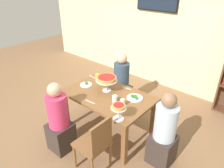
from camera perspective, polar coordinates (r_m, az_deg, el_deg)
ground_plane at (r=3.74m, az=-1.02°, el=-12.67°), size 12.00×12.00×0.00m
rear_partition at (r=4.82m, az=17.08°, el=14.42°), size 8.00×0.12×2.80m
dining_table at (r=3.36m, az=-1.12°, el=-4.38°), size 1.40×0.88×0.74m
diner_head_east at (r=3.01m, az=14.03°, el=-13.32°), size 0.34×0.34×1.15m
diner_near_left at (r=3.22m, az=-14.28°, el=-10.21°), size 0.34×0.34×1.15m
diner_far_left at (r=4.12m, az=2.56°, el=-0.23°), size 0.34×0.34×1.15m
chair_near_right at (r=2.83m, az=-4.56°, el=-15.79°), size 0.40×0.40×0.87m
deep_dish_pizza_stand at (r=3.32m, az=-1.49°, el=1.27°), size 0.34×0.34×0.25m
personal_pizza_stand at (r=2.69m, az=1.84°, el=-6.77°), size 0.21×0.21×0.23m
salad_plate_near_diner at (r=3.60m, az=-7.11°, el=-0.04°), size 0.21×0.21×0.07m
salad_plate_far_diner at (r=3.21m, az=6.23°, el=-3.69°), size 0.25×0.25×0.07m
beer_glass_amber_tall at (r=3.66m, az=-4.03°, el=1.62°), size 0.08×0.08×0.15m
water_glass_clear_near at (r=3.01m, az=2.89°, el=-5.11°), size 0.06×0.06×0.11m
water_glass_clear_far at (r=3.74m, az=-2.75°, el=1.91°), size 0.07×0.07×0.11m
water_glass_clear_spare at (r=3.11m, az=0.73°, el=-4.04°), size 0.08×0.08×0.10m
cutlery_fork_near at (r=3.49m, az=4.03°, el=-1.14°), size 0.18×0.03×0.00m
cutlery_knife_near at (r=3.14m, az=-6.05°, el=-4.87°), size 0.18×0.03×0.00m
cutlery_fork_far at (r=3.88m, az=-5.36°, el=1.97°), size 0.18×0.04×0.00m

